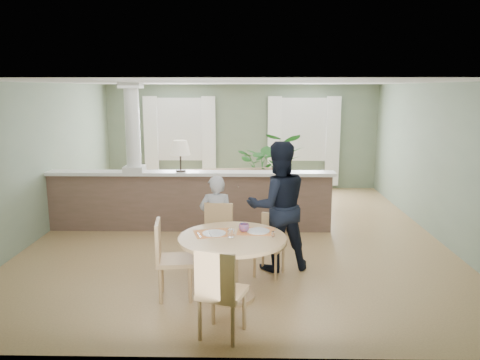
{
  "coord_description": "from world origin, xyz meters",
  "views": [
    {
      "loc": [
        0.2,
        -8.17,
        2.61
      ],
      "look_at": [
        0.06,
        -1.0,
        1.19
      ],
      "focal_mm": 35.0,
      "sensor_mm": 36.0,
      "label": 1
    }
  ],
  "objects_px": {
    "chair_near": "(219,290)",
    "man_person": "(278,206)",
    "houseplant": "(271,168)",
    "chair_far_man": "(271,242)",
    "chair_side": "(169,256)",
    "dining_table": "(233,249)",
    "sofa": "(239,192)",
    "child_person": "(216,221)",
    "chair_far_boy": "(217,234)"
  },
  "relations": [
    {
      "from": "chair_far_man",
      "to": "child_person",
      "type": "xyz_separation_m",
      "value": [
        -0.79,
        0.31,
        0.21
      ]
    },
    {
      "from": "chair_far_man",
      "to": "man_person",
      "type": "xyz_separation_m",
      "value": [
        0.1,
        0.21,
        0.47
      ]
    },
    {
      "from": "sofa",
      "to": "chair_side",
      "type": "height_order",
      "value": "chair_side"
    },
    {
      "from": "child_person",
      "to": "houseplant",
      "type": "bearing_deg",
      "value": -105.87
    },
    {
      "from": "man_person",
      "to": "chair_side",
      "type": "bearing_deg",
      "value": 22.07
    },
    {
      "from": "chair_near",
      "to": "chair_far_man",
      "type": "bearing_deg",
      "value": -90.91
    },
    {
      "from": "sofa",
      "to": "dining_table",
      "type": "relative_size",
      "value": 2.27
    },
    {
      "from": "chair_near",
      "to": "man_person",
      "type": "height_order",
      "value": "man_person"
    },
    {
      "from": "sofa",
      "to": "man_person",
      "type": "height_order",
      "value": "man_person"
    },
    {
      "from": "houseplant",
      "to": "chair_near",
      "type": "distance_m",
      "value": 5.98
    },
    {
      "from": "child_person",
      "to": "sofa",
      "type": "bearing_deg",
      "value": -96.76
    },
    {
      "from": "chair_near",
      "to": "dining_table",
      "type": "bearing_deg",
      "value": -77.91
    },
    {
      "from": "dining_table",
      "to": "chair_far_boy",
      "type": "height_order",
      "value": "chair_far_boy"
    },
    {
      "from": "sofa",
      "to": "man_person",
      "type": "relative_size",
      "value": 1.61
    },
    {
      "from": "houseplant",
      "to": "man_person",
      "type": "height_order",
      "value": "man_person"
    },
    {
      "from": "chair_far_man",
      "to": "sofa",
      "type": "bearing_deg",
      "value": 122.61
    },
    {
      "from": "sofa",
      "to": "chair_far_man",
      "type": "height_order",
      "value": "sofa"
    },
    {
      "from": "houseplant",
      "to": "chair_far_man",
      "type": "relative_size",
      "value": 1.93
    },
    {
      "from": "chair_far_man",
      "to": "chair_side",
      "type": "bearing_deg",
      "value": -125.12
    },
    {
      "from": "houseplant",
      "to": "chair_far_man",
      "type": "distance_m",
      "value": 4.14
    },
    {
      "from": "chair_far_boy",
      "to": "chair_near",
      "type": "height_order",
      "value": "chair_near"
    },
    {
      "from": "dining_table",
      "to": "chair_near",
      "type": "bearing_deg",
      "value": -95.96
    },
    {
      "from": "sofa",
      "to": "child_person",
      "type": "distance_m",
      "value": 3.0
    },
    {
      "from": "child_person",
      "to": "dining_table",
      "type": "bearing_deg",
      "value": 102.38
    },
    {
      "from": "sofa",
      "to": "chair_far_man",
      "type": "distance_m",
      "value": 3.33
    },
    {
      "from": "houseplant",
      "to": "chair_side",
      "type": "distance_m",
      "value": 5.15
    },
    {
      "from": "chair_far_man",
      "to": "man_person",
      "type": "relative_size",
      "value": 0.46
    },
    {
      "from": "dining_table",
      "to": "chair_far_man",
      "type": "distance_m",
      "value": 0.98
    },
    {
      "from": "sofa",
      "to": "man_person",
      "type": "bearing_deg",
      "value": -87.34
    },
    {
      "from": "sofa",
      "to": "chair_far_boy",
      "type": "relative_size",
      "value": 3.11
    },
    {
      "from": "houseplant",
      "to": "child_person",
      "type": "bearing_deg",
      "value": -104.27
    },
    {
      "from": "houseplant",
      "to": "dining_table",
      "type": "bearing_deg",
      "value": -97.96
    },
    {
      "from": "chair_side",
      "to": "child_person",
      "type": "xyz_separation_m",
      "value": [
        0.52,
        1.11,
        0.13
      ]
    },
    {
      "from": "dining_table",
      "to": "chair_far_man",
      "type": "xyz_separation_m",
      "value": [
        0.51,
        0.81,
        -0.17
      ]
    },
    {
      "from": "chair_far_man",
      "to": "chair_near",
      "type": "bearing_deg",
      "value": -85.43
    },
    {
      "from": "chair_near",
      "to": "man_person",
      "type": "relative_size",
      "value": 0.53
    },
    {
      "from": "dining_table",
      "to": "child_person",
      "type": "relative_size",
      "value": 0.98
    },
    {
      "from": "chair_far_boy",
      "to": "chair_far_man",
      "type": "relative_size",
      "value": 1.14
    },
    {
      "from": "chair_side",
      "to": "sofa",
      "type": "bearing_deg",
      "value": -18.0
    },
    {
      "from": "chair_side",
      "to": "man_person",
      "type": "relative_size",
      "value": 0.53
    },
    {
      "from": "chair_far_man",
      "to": "chair_side",
      "type": "distance_m",
      "value": 1.54
    },
    {
      "from": "sofa",
      "to": "chair_far_boy",
      "type": "xyz_separation_m",
      "value": [
        -0.25,
        -3.18,
        0.1
      ]
    },
    {
      "from": "chair_far_boy",
      "to": "man_person",
      "type": "xyz_separation_m",
      "value": [
        0.88,
        0.1,
        0.4
      ]
    },
    {
      "from": "chair_far_boy",
      "to": "child_person",
      "type": "relative_size",
      "value": 0.71
    },
    {
      "from": "houseplant",
      "to": "child_person",
      "type": "distance_m",
      "value": 3.94
    },
    {
      "from": "man_person",
      "to": "sofa",
      "type": "bearing_deg",
      "value": -91.78
    },
    {
      "from": "chair_side",
      "to": "chair_far_man",
      "type": "bearing_deg",
      "value": -65.69
    },
    {
      "from": "chair_far_man",
      "to": "chair_side",
      "type": "relative_size",
      "value": 0.86
    },
    {
      "from": "houseplant",
      "to": "chair_side",
      "type": "height_order",
      "value": "houseplant"
    },
    {
      "from": "houseplant",
      "to": "chair_near",
      "type": "xyz_separation_m",
      "value": [
        -0.79,
        -5.92,
        -0.27
      ]
    }
  ]
}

